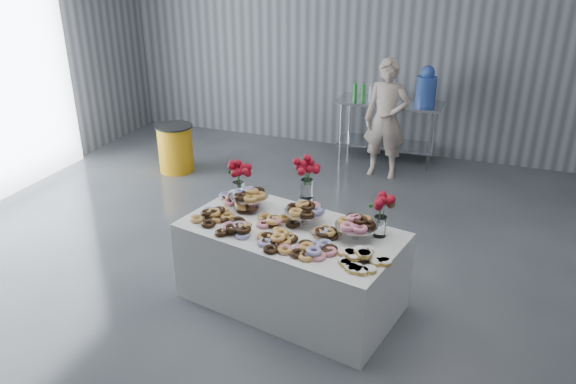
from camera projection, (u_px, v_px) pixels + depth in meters
name	position (u px, v px, depth m)	size (l,w,h in m)	color
ground	(251.00, 304.00, 5.14)	(9.00, 9.00, 0.00)	#373A3F
display_table	(291.00, 266.00, 5.03)	(1.90, 1.00, 0.75)	silver
prep_table	(388.00, 120.00, 8.26)	(1.50, 0.60, 0.90)	silver
donut_mounds	(289.00, 227.00, 4.82)	(1.80, 0.80, 0.09)	#DAA050
cake_stand_left	(249.00, 194.00, 5.20)	(0.36, 0.36, 0.17)	silver
cake_stand_mid	(305.00, 210.00, 4.91)	(0.36, 0.36, 0.17)	silver
cake_stand_right	(356.00, 224.00, 4.67)	(0.36, 0.36, 0.17)	silver
danish_pile	(362.00, 255.00, 4.37)	(0.48, 0.48, 0.11)	white
bouquet_left	(238.00, 171.00, 5.31)	(0.26, 0.26, 0.42)	white
bouquet_right	(382.00, 204.00, 4.65)	(0.26, 0.26, 0.42)	white
bouquet_center	(307.00, 175.00, 5.02)	(0.26, 0.26, 0.57)	silver
water_jug	(426.00, 87.00, 7.88)	(0.28, 0.28, 0.55)	blue
drink_bottles	(367.00, 92.00, 8.10)	(0.54, 0.08, 0.27)	#268C33
person	(386.00, 119.00, 7.61)	(0.60, 0.39, 1.63)	#CC8C93
trash_barrel	(176.00, 148.00, 7.96)	(0.52, 0.52, 0.67)	orange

